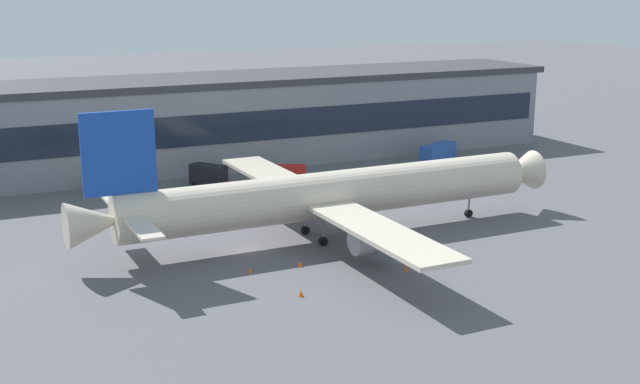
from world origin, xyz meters
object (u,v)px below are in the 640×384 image
at_px(belt_loader, 107,186).
at_px(traffic_cone_1, 250,270).
at_px(traffic_cone_0, 300,264).
at_px(fuel_truck, 437,152).
at_px(stair_truck, 209,175).
at_px(crew_van, 290,172).
at_px(traffic_cone_2, 301,293).
at_px(traffic_cone_3, 406,268).
at_px(airliner, 327,195).

distance_m(belt_loader, traffic_cone_1, 43.79).
bearing_deg(traffic_cone_0, fuel_truck, 42.02).
bearing_deg(fuel_truck, traffic_cone_1, -141.80).
bearing_deg(stair_truck, crew_van, -6.54).
height_order(traffic_cone_2, traffic_cone_3, traffic_cone_2).
xyz_separation_m(fuel_truck, traffic_cone_1, (-51.74, -40.71, -1.59)).
height_order(airliner, traffic_cone_2, airliner).
distance_m(stair_truck, crew_van, 13.51).
relative_size(traffic_cone_2, traffic_cone_3, 1.09).
bearing_deg(stair_truck, traffic_cone_0, -93.77).
distance_m(traffic_cone_0, traffic_cone_1, 5.92).
relative_size(stair_truck, fuel_truck, 0.72).
height_order(stair_truck, crew_van, stair_truck).
bearing_deg(traffic_cone_0, belt_loader, 106.30).
bearing_deg(fuel_truck, traffic_cone_2, -134.87).
bearing_deg(traffic_cone_1, traffic_cone_2, -76.86).
bearing_deg(traffic_cone_1, crew_van, 60.64).
bearing_deg(traffic_cone_1, stair_truck, 78.06).
xyz_separation_m(belt_loader, traffic_cone_0, (12.82, -43.85, -0.82)).
bearing_deg(fuel_truck, traffic_cone_0, -137.98).
height_order(airliner, traffic_cone_3, airliner).
bearing_deg(crew_van, stair_truck, 173.46).
xyz_separation_m(crew_van, traffic_cone_0, (-16.14, -39.77, -1.12)).
xyz_separation_m(stair_truck, traffic_cone_3, (7.42, -47.75, -1.66)).
distance_m(fuel_truck, traffic_cone_0, 61.74).
height_order(stair_truck, traffic_cone_2, stair_truck).
height_order(belt_loader, traffic_cone_2, belt_loader).
bearing_deg(belt_loader, crew_van, -8.02).
bearing_deg(fuel_truck, belt_loader, 177.54).
bearing_deg(traffic_cone_2, traffic_cone_0, 66.21).
xyz_separation_m(traffic_cone_1, traffic_cone_2, (2.13, -9.13, 0.06)).
relative_size(airliner, traffic_cone_2, 92.32).
bearing_deg(traffic_cone_3, traffic_cone_2, -171.50).
bearing_deg(belt_loader, fuel_truck, -2.46).
bearing_deg(airliner, belt_loader, 120.09).
relative_size(belt_loader, crew_van, 1.18).
bearing_deg(traffic_cone_0, crew_van, 67.91).
height_order(airliner, fuel_truck, airliner).
bearing_deg(belt_loader, airliner, -59.91).
distance_m(traffic_cone_0, traffic_cone_3, 12.01).
height_order(crew_van, traffic_cone_0, crew_van).
bearing_deg(stair_truck, airliner, -81.49).
bearing_deg(traffic_cone_1, traffic_cone_3, -23.76).
height_order(traffic_cone_0, traffic_cone_2, traffic_cone_2).
distance_m(crew_van, traffic_cone_2, 52.23).
relative_size(airliner, traffic_cone_0, 96.37).
height_order(fuel_truck, traffic_cone_1, fuel_truck).
xyz_separation_m(airliner, stair_truck, (-4.90, 32.72, -3.66)).
height_order(airliner, traffic_cone_1, airliner).
height_order(traffic_cone_0, traffic_cone_3, traffic_cone_0).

